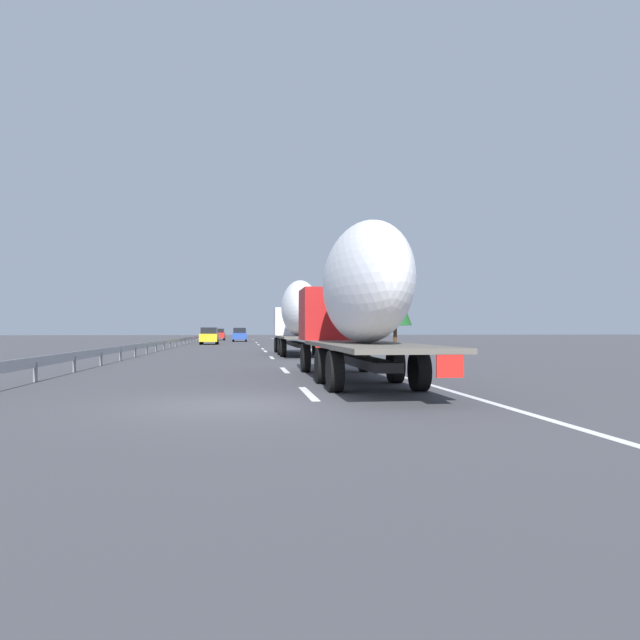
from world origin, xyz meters
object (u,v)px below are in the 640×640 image
object	(u,v)px
car_red_compact	(219,334)
car_yellow_coupe	(209,336)
road_sign	(310,324)
truck_lead	(298,314)
truck_trailing	(358,297)
car_blue_sedan	(240,335)

from	to	relation	value
car_red_compact	car_yellow_coupe	size ratio (longest dim) A/B	0.91
car_red_compact	road_sign	distance (m)	34.83
car_yellow_coupe	road_sign	bearing A→B (deg)	-125.17
truck_lead	car_yellow_coupe	world-z (taller)	truck_lead
road_sign	truck_trailing	bearing A→B (deg)	175.55
truck_lead	road_sign	size ratio (longest dim) A/B	4.04
truck_lead	car_yellow_coupe	distance (m)	28.61
car_yellow_coupe	car_blue_sedan	xyz separation A→B (m)	(15.05, -3.17, 0.01)
truck_trailing	road_sign	distance (m)	39.99
road_sign	car_blue_sedan	bearing A→B (deg)	17.49
truck_lead	car_blue_sedan	size ratio (longest dim) A/B	2.70
truck_trailing	car_red_compact	bearing A→B (deg)	5.56
truck_trailing	car_yellow_coupe	size ratio (longest dim) A/B	2.70
car_yellow_coupe	car_blue_sedan	size ratio (longest dim) A/B	1.04
car_yellow_coupe	car_blue_sedan	distance (m)	15.38
car_yellow_coupe	road_sign	world-z (taller)	road_sign
truck_trailing	car_blue_sedan	xyz separation A→B (m)	(62.08, 3.90, -1.63)
car_red_compact	truck_trailing	bearing A→B (deg)	-174.44
truck_lead	car_red_compact	distance (m)	54.28
car_red_compact	road_sign	bearing A→B (deg)	-162.92
truck_trailing	road_sign	world-z (taller)	truck_trailing
car_blue_sedan	road_sign	world-z (taller)	road_sign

